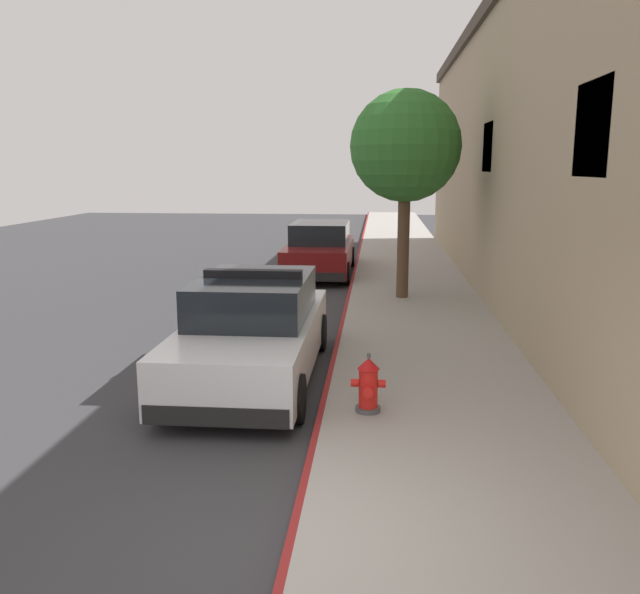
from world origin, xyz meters
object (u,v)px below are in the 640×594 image
police_cruiser (253,331)px  parked_car_silver_ahead (320,250)px  fire_hydrant (368,385)px  street_tree (406,147)px

police_cruiser → parked_car_silver_ahead: police_cruiser is taller
fire_hydrant → street_tree: bearing=84.9°
police_cruiser → fire_hydrant: 2.45m
parked_car_silver_ahead → fire_hydrant: size_ratio=6.37×
police_cruiser → parked_car_silver_ahead: bearing=89.3°
police_cruiser → fire_hydrant: size_ratio=6.37×
police_cruiser → fire_hydrant: police_cruiser is taller
police_cruiser → street_tree: 6.99m
parked_car_silver_ahead → fire_hydrant: bearing=-82.0°
police_cruiser → parked_car_silver_ahead: (0.13, 10.02, -0.00)m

